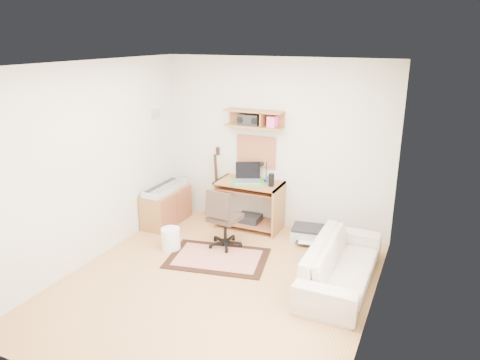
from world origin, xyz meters
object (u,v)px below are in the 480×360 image
at_px(printer, 309,234).
at_px(task_chair, 225,217).
at_px(cabinet, 166,207).
at_px(desk, 249,205).
at_px(sofa, 342,257).

bearing_deg(printer, task_chair, -153.73).
relative_size(cabinet, printer, 1.78).
xyz_separation_m(desk, printer, (0.99, -0.06, -0.29)).
bearing_deg(task_chair, printer, 39.91).
bearing_deg(cabinet, desk, 16.64).
xyz_separation_m(cabinet, printer, (2.27, 0.33, -0.19)).
bearing_deg(task_chair, sofa, -5.21).
relative_size(desk, printer, 1.98).
bearing_deg(desk, task_chair, -93.12).
distance_m(cabinet, sofa, 3.04).
height_order(desk, sofa, desk).
relative_size(task_chair, sofa, 0.50).
xyz_separation_m(task_chair, cabinet, (-1.24, 0.38, -0.17)).
relative_size(desk, task_chair, 1.12).
distance_m(printer, sofa, 1.27).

